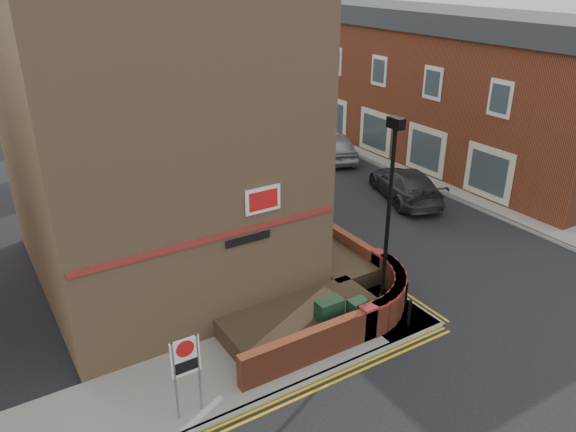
# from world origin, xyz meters

# --- Properties ---
(ground) EXTENTS (120.00, 120.00, 0.00)m
(ground) POSITION_xyz_m (0.00, 0.00, 0.00)
(ground) COLOR black
(ground) RESTS_ON ground
(pavement_corner) EXTENTS (13.00, 3.00, 0.12)m
(pavement_corner) POSITION_xyz_m (-3.50, 1.50, 0.06)
(pavement_corner) COLOR gray
(pavement_corner) RESTS_ON ground
(pavement_main) EXTENTS (2.00, 32.00, 0.12)m
(pavement_main) POSITION_xyz_m (2.00, 16.00, 0.06)
(pavement_main) COLOR gray
(pavement_main) RESTS_ON ground
(pavement_far) EXTENTS (4.00, 40.00, 0.12)m
(pavement_far) POSITION_xyz_m (13.00, 13.00, 0.06)
(pavement_far) COLOR gray
(pavement_far) RESTS_ON ground
(kerb_side) EXTENTS (13.00, 0.15, 0.12)m
(kerb_side) POSITION_xyz_m (-3.50, 0.00, 0.06)
(kerb_side) COLOR gray
(kerb_side) RESTS_ON ground
(kerb_main_near) EXTENTS (0.15, 32.00, 0.12)m
(kerb_main_near) POSITION_xyz_m (3.00, 16.00, 0.06)
(kerb_main_near) COLOR gray
(kerb_main_near) RESTS_ON ground
(kerb_main_far) EXTENTS (0.15, 40.00, 0.12)m
(kerb_main_far) POSITION_xyz_m (11.00, 13.00, 0.06)
(kerb_main_far) COLOR gray
(kerb_main_far) RESTS_ON ground
(yellow_lines_side) EXTENTS (13.00, 0.28, 0.01)m
(yellow_lines_side) POSITION_xyz_m (-3.50, -0.25, 0.01)
(yellow_lines_side) COLOR gold
(yellow_lines_side) RESTS_ON ground
(yellow_lines_main) EXTENTS (0.28, 32.00, 0.01)m
(yellow_lines_main) POSITION_xyz_m (3.25, 16.00, 0.01)
(yellow_lines_main) COLOR gold
(yellow_lines_main) RESTS_ON ground
(corner_building) EXTENTS (8.95, 10.40, 13.60)m
(corner_building) POSITION_xyz_m (-2.84, 8.00, 6.23)
(corner_building) COLOR #997451
(corner_building) RESTS_ON ground
(garden_wall) EXTENTS (6.80, 6.00, 1.20)m
(garden_wall) POSITION_xyz_m (0.00, 2.50, 0.00)
(garden_wall) COLOR brown
(garden_wall) RESTS_ON ground
(lamppost) EXTENTS (0.25, 0.50, 6.30)m
(lamppost) POSITION_xyz_m (1.60, 1.20, 3.34)
(lamppost) COLOR black
(lamppost) RESTS_ON pavement_corner
(utility_cabinet_large) EXTENTS (0.80, 0.45, 1.20)m
(utility_cabinet_large) POSITION_xyz_m (-0.30, 1.30, 0.72)
(utility_cabinet_large) COLOR #16321E
(utility_cabinet_large) RESTS_ON pavement_corner
(utility_cabinet_small) EXTENTS (0.55, 0.40, 1.10)m
(utility_cabinet_small) POSITION_xyz_m (0.50, 1.00, 0.67)
(utility_cabinet_small) COLOR #16321E
(utility_cabinet_small) RESTS_ON pavement_corner
(bollard_near) EXTENTS (0.11, 0.11, 0.90)m
(bollard_near) POSITION_xyz_m (2.00, 0.40, 0.57)
(bollard_near) COLOR black
(bollard_near) RESTS_ON pavement_corner
(bollard_far) EXTENTS (0.11, 0.11, 0.90)m
(bollard_far) POSITION_xyz_m (2.60, 1.20, 0.57)
(bollard_far) COLOR black
(bollard_far) RESTS_ON pavement_corner
(zone_sign) EXTENTS (0.72, 0.07, 2.20)m
(zone_sign) POSITION_xyz_m (-5.00, 0.50, 1.64)
(zone_sign) COLOR slate
(zone_sign) RESTS_ON pavement_corner
(far_terrace) EXTENTS (5.40, 30.40, 8.00)m
(far_terrace) POSITION_xyz_m (14.50, 17.00, 4.04)
(far_terrace) COLOR brown
(far_terrace) RESTS_ON ground
(far_terrace_cream) EXTENTS (5.40, 12.40, 8.00)m
(far_terrace_cream) POSITION_xyz_m (14.50, 38.00, 4.05)
(far_terrace_cream) COLOR beige
(far_terrace_cream) RESTS_ON ground
(tree_near) EXTENTS (3.64, 3.65, 6.70)m
(tree_near) POSITION_xyz_m (2.00, 14.05, 4.70)
(tree_near) COLOR #382B1E
(tree_near) RESTS_ON pavement_main
(tree_mid) EXTENTS (4.03, 4.03, 7.42)m
(tree_mid) POSITION_xyz_m (2.00, 22.05, 5.20)
(tree_mid) COLOR #382B1E
(tree_mid) RESTS_ON pavement_main
(tree_far) EXTENTS (3.81, 3.81, 7.00)m
(tree_far) POSITION_xyz_m (2.00, 30.05, 4.91)
(tree_far) COLOR #382B1E
(tree_far) RESTS_ON pavement_main
(traffic_light_assembly) EXTENTS (0.20, 0.16, 4.20)m
(traffic_light_assembly) POSITION_xyz_m (2.40, 25.00, 2.78)
(traffic_light_assembly) COLOR black
(traffic_light_assembly) RESTS_ON pavement_main
(silver_car_near) EXTENTS (1.44, 3.97, 1.30)m
(silver_car_near) POSITION_xyz_m (3.60, 12.82, 0.65)
(silver_car_near) COLOR silver
(silver_car_near) RESTS_ON ground
(red_car_main) EXTENTS (2.62, 4.99, 1.34)m
(red_car_main) POSITION_xyz_m (5.00, 16.17, 0.67)
(red_car_main) COLOR maroon
(red_car_main) RESTS_ON ground
(grey_car_far) EXTENTS (3.58, 5.44, 1.47)m
(grey_car_far) POSITION_xyz_m (9.00, 8.19, 0.73)
(grey_car_far) COLOR #2A2A2F
(grey_car_far) RESTS_ON ground
(silver_car_far) EXTENTS (3.26, 4.75, 1.50)m
(silver_car_far) POSITION_xyz_m (9.76, 14.69, 0.75)
(silver_car_far) COLOR gray
(silver_car_far) RESTS_ON ground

